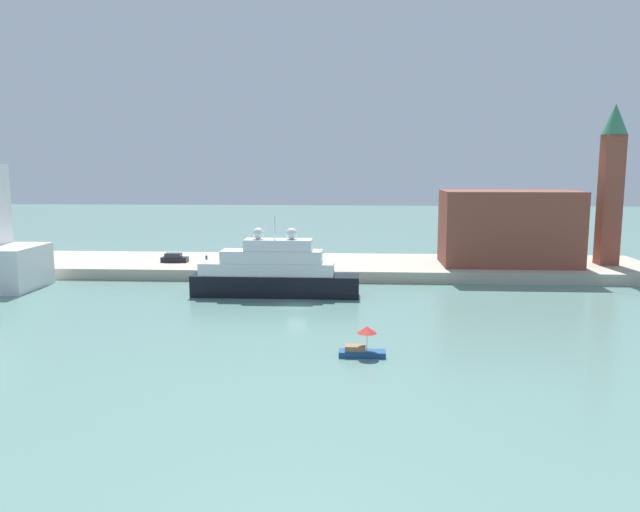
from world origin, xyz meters
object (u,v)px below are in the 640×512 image
object	(u,v)px
small_motorboat	(363,345)
parked_car	(174,258)
harbor_building	(509,228)
person_figure	(207,260)
mooring_bollard	(333,268)
bell_tower	(611,178)
large_yacht	(273,273)

from	to	relation	value
small_motorboat	parked_car	size ratio (longest dim) A/B	1.00
harbor_building	person_figure	xyz separation A→B (m)	(-48.42, -3.18, -5.17)
mooring_bollard	bell_tower	bearing A→B (deg)	10.92
small_motorboat	harbor_building	xyz separation A→B (m)	(23.59, 44.59, 6.54)
large_yacht	small_motorboat	xyz separation A→B (m)	(11.92, -26.22, -2.04)
harbor_building	mooring_bollard	size ratio (longest dim) A/B	30.96
small_motorboat	person_figure	bearing A→B (deg)	120.95
large_yacht	bell_tower	xyz separation A→B (m)	(51.38, 19.57, 12.47)
person_figure	large_yacht	bearing A→B (deg)	-49.64
harbor_building	bell_tower	xyz separation A→B (m)	(15.87, 1.19, 7.97)
small_motorboat	harbor_building	world-z (taller)	harbor_building
large_yacht	person_figure	size ratio (longest dim) A/B	13.85
small_motorboat	person_figure	world-z (taller)	person_figure
large_yacht	small_motorboat	distance (m)	28.87
large_yacht	bell_tower	bearing A→B (deg)	20.85
bell_tower	parked_car	world-z (taller)	bell_tower
small_motorboat	parked_car	world-z (taller)	parked_car
bell_tower	small_motorboat	bearing A→B (deg)	-130.76
small_motorboat	mooring_bollard	distance (m)	37.60
parked_car	person_figure	world-z (taller)	person_figure
large_yacht	person_figure	distance (m)	19.95
large_yacht	bell_tower	size ratio (longest dim) A/B	0.89
small_motorboat	bell_tower	bearing A→B (deg)	49.24
small_motorboat	large_yacht	bearing A→B (deg)	114.44
mooring_bollard	large_yacht	bearing A→B (deg)	-124.31
large_yacht	harbor_building	world-z (taller)	harbor_building
person_figure	harbor_building	bearing A→B (deg)	3.75
bell_tower	person_figure	world-z (taller)	bell_tower
parked_car	mooring_bollard	distance (m)	27.32
harbor_building	parked_car	distance (m)	54.70
bell_tower	parked_car	distance (m)	71.58
parked_car	mooring_bollard	bearing A→B (deg)	-13.89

